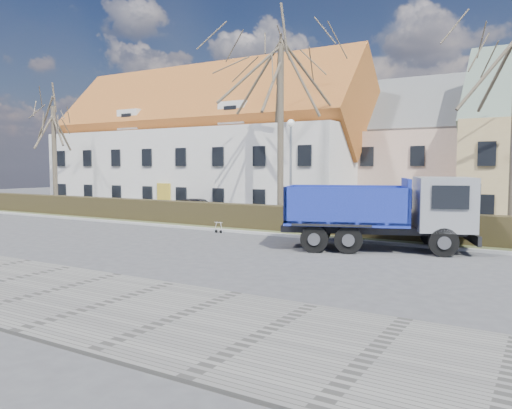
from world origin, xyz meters
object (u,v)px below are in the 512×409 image
Objects in this scene: dump_truck at (371,212)px; cart_frame at (215,227)px; parked_car_a at (199,207)px; streetlight at (291,174)px.

dump_truck is 11.25× the size of cart_frame.
dump_truck is 1.96× the size of parked_car_a.
streetlight reaches higher than dump_truck.
streetlight is 8.69× the size of cart_frame.
parked_car_a is at bearing 133.57° from cart_frame.
parked_car_a is (-14.15, 6.87, -0.88)m from dump_truck.
streetlight is 1.52× the size of parked_car_a.
dump_truck is 8.70m from cart_frame.
parked_car_a reaches higher than cart_frame.
parked_car_a is at bearing 161.25° from streetlight.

